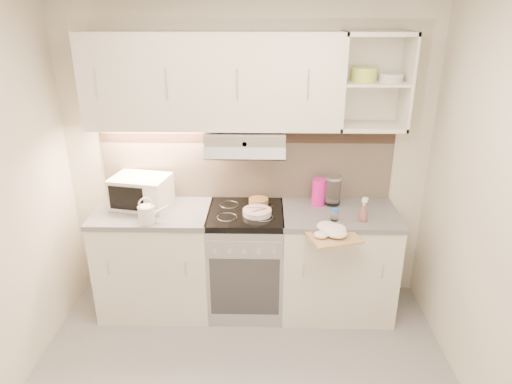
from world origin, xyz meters
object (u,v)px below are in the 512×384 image
at_px(glass_jar, 333,191).
at_px(pink_pitcher, 319,192).
at_px(plate_stack, 257,212).
at_px(microwave, 141,191).
at_px(cutting_board, 332,236).
at_px(watering_can, 147,213).
at_px(spray_bottle, 363,211).
at_px(electric_range, 246,260).

bearing_deg(glass_jar, pink_pitcher, -177.27).
relative_size(plate_stack, glass_jar, 0.93).
distance_m(microwave, glass_jar, 1.56).
relative_size(plate_stack, cutting_board, 0.64).
height_order(plate_stack, cutting_board, plate_stack).
distance_m(watering_can, spray_bottle, 1.63).
bearing_deg(pink_pitcher, cutting_board, -89.47).
height_order(electric_range, glass_jar, glass_jar).
bearing_deg(glass_jar, microwave, -177.91).
bearing_deg(cutting_board, watering_can, 157.86).
height_order(electric_range, pink_pitcher, pink_pitcher).
bearing_deg(spray_bottle, pink_pitcher, 159.59).
height_order(watering_can, plate_stack, watering_can).
bearing_deg(plate_stack, electric_range, 145.97).
relative_size(watering_can, cutting_board, 0.68).
xyz_separation_m(pink_pitcher, spray_bottle, (0.31, -0.30, -0.03)).
relative_size(pink_pitcher, cutting_board, 0.63).
distance_m(electric_range, watering_can, 0.92).
bearing_deg(cutting_board, plate_stack, 135.50).
distance_m(pink_pitcher, cutting_board, 0.52).
height_order(electric_range, spray_bottle, spray_bottle).
distance_m(plate_stack, spray_bottle, 0.81).
height_order(glass_jar, spray_bottle, glass_jar).
relative_size(electric_range, spray_bottle, 4.44).
relative_size(electric_range, pink_pitcher, 4.09).
distance_m(microwave, cutting_board, 1.57).
bearing_deg(plate_stack, pink_pitcher, 22.38).
distance_m(glass_jar, cutting_board, 0.53).
height_order(watering_can, cutting_board, watering_can).
bearing_deg(microwave, spray_bottle, 3.10).
bearing_deg(cutting_board, microwave, 146.90).
relative_size(electric_range, watering_can, 3.79).
bearing_deg(glass_jar, cutting_board, -97.21).
distance_m(pink_pitcher, spray_bottle, 0.43).
distance_m(glass_jar, spray_bottle, 0.36).
height_order(watering_can, spray_bottle, same).
height_order(microwave, cutting_board, microwave).
height_order(pink_pitcher, glass_jar, glass_jar).
bearing_deg(spray_bottle, watering_can, -154.32).
xyz_separation_m(pink_pitcher, glass_jar, (0.12, 0.01, 0.01)).
xyz_separation_m(glass_jar, spray_bottle, (0.19, -0.30, -0.04)).
xyz_separation_m(plate_stack, spray_bottle, (0.81, -0.09, 0.06)).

